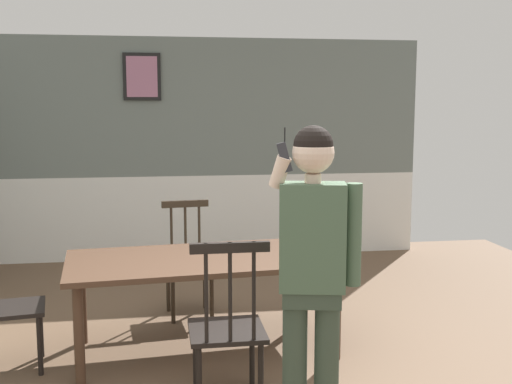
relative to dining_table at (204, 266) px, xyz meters
name	(u,v)px	position (x,y,z in m)	size (l,w,h in m)	color
room_back_partition	(190,153)	(0.05, 3.05, 0.62)	(5.63, 0.17, 2.65)	slate
dining_table	(204,266)	(0.00, 0.00, 0.00)	(2.10, 1.16, 0.73)	#4C3323
chair_near_window	(227,327)	(0.08, -0.88, -0.16)	(0.47, 0.47, 1.07)	black
chair_by_doorway	(188,262)	(-0.08, 0.87, -0.18)	(0.46, 0.46, 1.01)	#2D2319
chair_at_table_head	(7,304)	(-1.39, -0.13, -0.18)	(0.48, 0.48, 1.02)	black
person_figure	(313,260)	(0.51, -1.30, 0.35)	(0.52, 0.27, 1.75)	#3A493A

